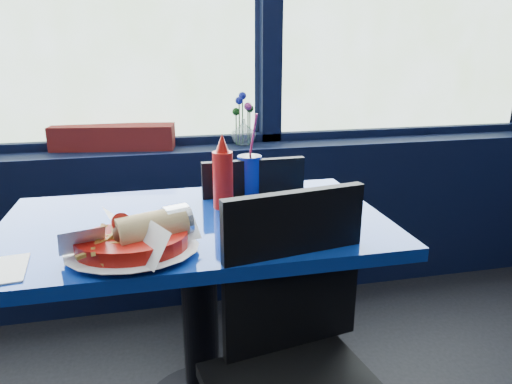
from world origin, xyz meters
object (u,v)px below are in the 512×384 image
soda_cup (250,174)px  flower_vase (243,129)px  near_table (198,272)px  chair_near_front (297,351)px  food_basket (135,240)px  chair_near_back (249,243)px  planter_box (113,137)px  ketchup_bottle (223,176)px

soda_cup → flower_vase: bearing=81.0°
near_table → soda_cup: soda_cup is taller
near_table → soda_cup: 0.41m
chair_near_front → soda_cup: bearing=79.4°
near_table → chair_near_front: bearing=-63.2°
near_table → chair_near_front: 0.47m
food_basket → near_table: bearing=55.2°
flower_vase → chair_near_back: bearing=-99.1°
soda_cup → near_table: bearing=-133.8°
planter_box → food_basket: size_ratio=1.80×
near_table → ketchup_bottle: ketchup_bottle is taller
planter_box → chair_near_back: bearing=-38.0°
near_table → chair_near_back: size_ratio=1.36×
chair_near_back → soda_cup: 0.33m
near_table → planter_box: 1.00m
planter_box → soda_cup: (0.53, -0.67, -0.03)m
planter_box → soda_cup: size_ratio=1.91×
ketchup_bottle → flower_vase: bearing=74.1°
chair_near_front → flower_vase: bearing=75.4°
chair_near_front → planter_box: (-0.52, 1.32, 0.33)m
planter_box → flower_vase: bearing=5.2°
flower_vase → ketchup_bottle: size_ratio=1.02×
near_table → soda_cup: (0.22, 0.23, 0.26)m
food_basket → soda_cup: soda_cup is taller
chair_near_back → ketchup_bottle: 0.44m
food_basket → flower_vase: bearing=69.7°
food_basket → chair_near_front: bearing=-22.6°
chair_near_front → planter_box: chair_near_front is taller
chair_near_back → food_basket: 0.74m
near_table → food_basket: food_basket is taller
flower_vase → near_table: bearing=-110.4°
chair_near_back → planter_box: size_ratio=1.54×
chair_near_front → flower_vase: flower_vase is taller
flower_vase → soda_cup: size_ratio=0.86×
near_table → food_basket: bearing=-129.3°
near_table → chair_near_front: chair_near_front is taller
chair_near_front → soda_cup: 0.71m
near_table → food_basket: 0.36m
planter_box → food_basket: planter_box is taller
chair_near_back → planter_box: (-0.54, 0.58, 0.35)m
planter_box → soda_cup: bearing=-42.9°
soda_cup → chair_near_front: bearing=-91.0°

